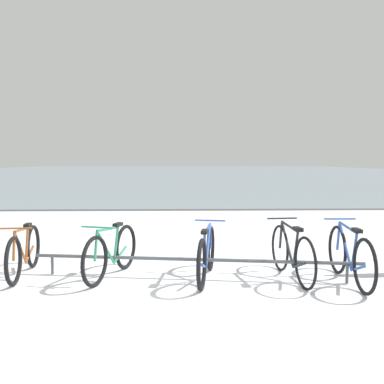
% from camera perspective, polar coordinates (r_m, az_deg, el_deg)
% --- Properties ---
extents(ground, '(80.00, 132.00, 0.08)m').
position_cam_1_polar(ground, '(58.25, -1.44, 2.59)').
color(ground, white).
extents(bike_rack, '(4.65, 0.70, 0.31)m').
position_cam_1_polar(bike_rack, '(6.10, 0.27, -9.15)').
color(bike_rack, '#4C5156').
rests_on(bike_rack, ground).
extents(bicycle_0, '(0.46, 1.67, 0.78)m').
position_cam_1_polar(bicycle_0, '(6.71, -21.66, -7.51)').
color(bicycle_0, black).
rests_on(bicycle_0, ground).
extents(bicycle_1, '(0.62, 1.61, 0.80)m').
position_cam_1_polar(bicycle_1, '(6.27, -10.79, -7.99)').
color(bicycle_1, black).
rests_on(bicycle_1, ground).
extents(bicycle_2, '(0.49, 1.69, 0.79)m').
position_cam_1_polar(bicycle_2, '(6.06, 1.97, -8.40)').
color(bicycle_2, black).
rests_on(bicycle_2, ground).
extents(bicycle_3, '(0.46, 1.67, 0.83)m').
position_cam_1_polar(bicycle_3, '(6.22, 13.24, -8.00)').
color(bicycle_3, black).
rests_on(bicycle_3, ground).
extents(bicycle_4, '(0.46, 1.72, 0.84)m').
position_cam_1_polar(bicycle_4, '(6.27, 20.45, -8.03)').
color(bicycle_4, black).
rests_on(bicycle_4, ground).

